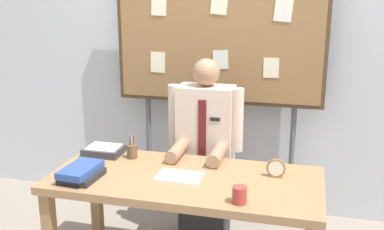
{
  "coord_description": "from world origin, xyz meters",
  "views": [
    {
      "loc": [
        0.71,
        -2.56,
        1.87
      ],
      "look_at": [
        0.0,
        0.17,
        1.08
      ],
      "focal_mm": 43.33,
      "sensor_mm": 36.0,
      "label": 1
    }
  ],
  "objects_px": {
    "coffee_mug": "(239,195)",
    "paper_tray": "(104,150)",
    "pen_holder": "(132,151)",
    "open_notebook": "(179,176)",
    "desk": "(185,190)",
    "bulletin_board": "(219,38)",
    "desk_clock": "(276,169)",
    "person": "(205,159)",
    "book_stack": "(81,173)"
  },
  "relations": [
    {
      "from": "desk",
      "to": "pen_holder",
      "type": "bearing_deg",
      "value": 153.22
    },
    {
      "from": "desk",
      "to": "desk_clock",
      "type": "bearing_deg",
      "value": 14.06
    },
    {
      "from": "open_notebook",
      "to": "paper_tray",
      "type": "distance_m",
      "value": 0.68
    },
    {
      "from": "bulletin_board",
      "to": "open_notebook",
      "type": "bearing_deg",
      "value": -91.82
    },
    {
      "from": "person",
      "to": "desk_clock",
      "type": "height_order",
      "value": "person"
    },
    {
      "from": "paper_tray",
      "to": "book_stack",
      "type": "bearing_deg",
      "value": -83.22
    },
    {
      "from": "desk",
      "to": "book_stack",
      "type": "relative_size",
      "value": 5.49
    },
    {
      "from": "book_stack",
      "to": "pen_holder",
      "type": "bearing_deg",
      "value": 67.68
    },
    {
      "from": "coffee_mug",
      "to": "pen_holder",
      "type": "xyz_separation_m",
      "value": [
        -0.82,
        0.5,
        0.0
      ]
    },
    {
      "from": "pen_holder",
      "to": "person",
      "type": "bearing_deg",
      "value": 37.64
    },
    {
      "from": "bulletin_board",
      "to": "paper_tray",
      "type": "bearing_deg",
      "value": -131.12
    },
    {
      "from": "coffee_mug",
      "to": "pen_holder",
      "type": "relative_size",
      "value": 0.6
    },
    {
      "from": "bulletin_board",
      "to": "pen_holder",
      "type": "bearing_deg",
      "value": -119.47
    },
    {
      "from": "coffee_mug",
      "to": "paper_tray",
      "type": "relative_size",
      "value": 0.37
    },
    {
      "from": "open_notebook",
      "to": "pen_holder",
      "type": "height_order",
      "value": "pen_holder"
    },
    {
      "from": "coffee_mug",
      "to": "open_notebook",
      "type": "bearing_deg",
      "value": 148.2
    },
    {
      "from": "bulletin_board",
      "to": "desk_clock",
      "type": "bearing_deg",
      "value": -57.65
    },
    {
      "from": "bulletin_board",
      "to": "desk_clock",
      "type": "height_order",
      "value": "bulletin_board"
    },
    {
      "from": "open_notebook",
      "to": "coffee_mug",
      "type": "xyz_separation_m",
      "value": [
        0.41,
        -0.26,
        0.04
      ]
    },
    {
      "from": "desk_clock",
      "to": "paper_tray",
      "type": "xyz_separation_m",
      "value": [
        -1.2,
        0.1,
        -0.02
      ]
    },
    {
      "from": "pen_holder",
      "to": "paper_tray",
      "type": "relative_size",
      "value": 0.62
    },
    {
      "from": "pen_holder",
      "to": "bulletin_board",
      "type": "bearing_deg",
      "value": 60.53
    },
    {
      "from": "person",
      "to": "desk_clock",
      "type": "bearing_deg",
      "value": -37.79
    },
    {
      "from": "desk",
      "to": "open_notebook",
      "type": "distance_m",
      "value": 0.1
    },
    {
      "from": "desk_clock",
      "to": "pen_holder",
      "type": "relative_size",
      "value": 0.73
    },
    {
      "from": "pen_holder",
      "to": "desk_clock",
      "type": "bearing_deg",
      "value": -4.92
    },
    {
      "from": "coffee_mug",
      "to": "book_stack",
      "type": "bearing_deg",
      "value": 175.11
    },
    {
      "from": "desk",
      "to": "bulletin_board",
      "type": "relative_size",
      "value": 0.82
    },
    {
      "from": "desk_clock",
      "to": "coffee_mug",
      "type": "distance_m",
      "value": 0.44
    },
    {
      "from": "bulletin_board",
      "to": "open_notebook",
      "type": "xyz_separation_m",
      "value": [
        -0.03,
        -1.01,
        -0.74
      ]
    },
    {
      "from": "book_stack",
      "to": "desk_clock",
      "type": "bearing_deg",
      "value": 15.94
    },
    {
      "from": "book_stack",
      "to": "open_notebook",
      "type": "height_order",
      "value": "book_stack"
    },
    {
      "from": "pen_holder",
      "to": "book_stack",
      "type": "bearing_deg",
      "value": -112.32
    },
    {
      "from": "book_stack",
      "to": "paper_tray",
      "type": "bearing_deg",
      "value": 96.78
    },
    {
      "from": "open_notebook",
      "to": "coffee_mug",
      "type": "bearing_deg",
      "value": -31.8
    },
    {
      "from": "desk_clock",
      "to": "pen_holder",
      "type": "bearing_deg",
      "value": 175.08
    },
    {
      "from": "coffee_mug",
      "to": "desk_clock",
      "type": "bearing_deg",
      "value": 68.68
    },
    {
      "from": "book_stack",
      "to": "desk_clock",
      "type": "distance_m",
      "value": 1.19
    },
    {
      "from": "pen_holder",
      "to": "paper_tray",
      "type": "height_order",
      "value": "pen_holder"
    },
    {
      "from": "bulletin_board",
      "to": "open_notebook",
      "type": "relative_size",
      "value": 7.53
    },
    {
      "from": "desk",
      "to": "pen_holder",
      "type": "xyz_separation_m",
      "value": [
        -0.44,
        0.22,
        0.14
      ]
    },
    {
      "from": "desk",
      "to": "pen_holder",
      "type": "distance_m",
      "value": 0.51
    },
    {
      "from": "open_notebook",
      "to": "pen_holder",
      "type": "relative_size",
      "value": 1.7
    },
    {
      "from": "desk",
      "to": "bulletin_board",
      "type": "xyz_separation_m",
      "value": [
        0.0,
        0.99,
        0.84
      ]
    },
    {
      "from": "person",
      "to": "book_stack",
      "type": "bearing_deg",
      "value": -128.97
    },
    {
      "from": "bulletin_board",
      "to": "pen_holder",
      "type": "xyz_separation_m",
      "value": [
        -0.44,
        -0.77,
        -0.7
      ]
    },
    {
      "from": "open_notebook",
      "to": "desk_clock",
      "type": "distance_m",
      "value": 0.6
    },
    {
      "from": "desk",
      "to": "paper_tray",
      "type": "distance_m",
      "value": 0.71
    },
    {
      "from": "bulletin_board",
      "to": "pen_holder",
      "type": "relative_size",
      "value": 12.79
    },
    {
      "from": "person",
      "to": "paper_tray",
      "type": "bearing_deg",
      "value": -154.25
    }
  ]
}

